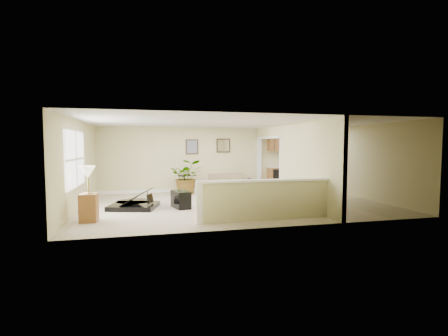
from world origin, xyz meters
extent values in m
plane|color=#C3B297|center=(0.00, 0.00, 0.00)|extent=(9.00, 9.00, 0.00)
cube|color=#CDC48B|center=(0.00, 3.00, 1.25)|extent=(9.00, 0.04, 2.50)
cube|color=#CDC48B|center=(0.00, -3.00, 1.25)|extent=(9.00, 0.04, 2.50)
cube|color=#CDC48B|center=(-4.50, 0.00, 1.25)|extent=(0.04, 6.00, 2.50)
cube|color=#CDC48B|center=(4.50, 0.00, 1.25)|extent=(0.04, 6.00, 2.50)
cube|color=beige|center=(0.00, 0.00, 2.50)|extent=(9.00, 6.00, 0.04)
cube|color=tan|center=(3.15, 0.00, 0.00)|extent=(2.70, 6.00, 0.01)
cube|color=#CDC48B|center=(1.80, -1.20, 1.25)|extent=(0.12, 3.60, 2.50)
cube|color=#CDC48B|center=(1.80, 1.77, 2.30)|extent=(0.12, 2.35, 0.40)
cube|color=#CDC48B|center=(0.15, -2.30, 0.47)|extent=(3.30, 0.12, 0.95)
cube|color=white|center=(0.15, -2.30, 0.96)|extent=(3.40, 0.22, 0.05)
cube|color=white|center=(-1.50, -2.30, 0.50)|extent=(0.14, 0.14, 1.00)
cube|color=white|center=(-4.49, -0.50, 1.45)|extent=(0.05, 2.15, 1.45)
cube|color=#332112|center=(-0.95, 2.98, 1.75)|extent=(0.48, 0.03, 0.58)
cube|color=#86556B|center=(-0.95, 2.96, 1.75)|extent=(0.40, 0.01, 0.50)
cube|color=#332112|center=(0.30, 2.98, 1.80)|extent=(0.55, 0.03, 0.55)
cube|color=silver|center=(0.30, 2.96, 1.80)|extent=(0.46, 0.01, 0.46)
cube|color=olive|center=(3.30, 2.70, 0.45)|extent=(2.30, 0.60, 0.90)
cube|color=beige|center=(3.30, 2.70, 0.92)|extent=(2.36, 0.65, 0.04)
cube|color=black|center=(2.50, 2.69, 0.43)|extent=(0.60, 0.60, 0.84)
cube|color=olive|center=(3.30, 2.82, 1.95)|extent=(2.30, 0.35, 0.75)
cube|color=black|center=(-3.05, -0.06, 0.67)|extent=(1.51, 1.39, 0.26)
cylinder|color=black|center=(-3.18, 0.42, 0.67)|extent=(1.08, 1.08, 0.26)
cube|color=white|center=(-2.30, -0.06, 0.64)|extent=(0.42, 0.89, 0.02)
cube|color=black|center=(-3.13, 0.03, 0.91)|extent=(1.23, 1.23, 0.59)
cube|color=black|center=(-1.72, -0.28, 0.25)|extent=(0.55, 0.81, 0.49)
cube|color=#9D8964|center=(0.13, 2.59, 0.22)|extent=(1.80, 1.38, 0.45)
cube|color=#9D8964|center=(0.13, 2.93, 0.68)|extent=(1.58, 0.73, 0.47)
cube|color=#9D8964|center=(-0.57, 2.59, 0.53)|extent=(0.48, 0.92, 0.17)
cube|color=#9D8964|center=(0.83, 2.59, 0.53)|extent=(0.48, 0.92, 0.17)
cylinder|color=black|center=(-1.31, 2.45, 0.01)|extent=(0.35, 0.35, 0.03)
cylinder|color=black|center=(-1.31, 2.45, 0.35)|extent=(0.04, 0.04, 0.68)
cylinder|color=black|center=(-1.31, 2.45, 0.69)|extent=(0.49, 0.49, 0.03)
cylinder|color=black|center=(-1.23, 2.30, 0.13)|extent=(0.37, 0.37, 0.26)
imported|color=#19541B|center=(-1.23, 2.30, 0.65)|extent=(1.33, 1.21, 1.29)
cylinder|color=black|center=(1.18, 2.19, 0.10)|extent=(0.29, 0.29, 0.20)
imported|color=#19541B|center=(1.18, 2.19, 0.28)|extent=(0.41, 0.41, 0.56)
cube|color=olive|center=(-4.02, -1.49, 0.33)|extent=(0.41, 0.41, 0.67)
cylinder|color=#AA9038|center=(-4.02, -1.49, 0.68)|extent=(0.18, 0.18, 0.02)
cylinder|color=#AA9038|center=(-4.02, -1.49, 0.90)|extent=(0.03, 0.03, 0.45)
cone|color=#FFEFD0|center=(-4.02, -1.49, 1.18)|extent=(0.36, 0.36, 0.29)
camera|label=1|loc=(-2.63, -9.61, 1.81)|focal=26.00mm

